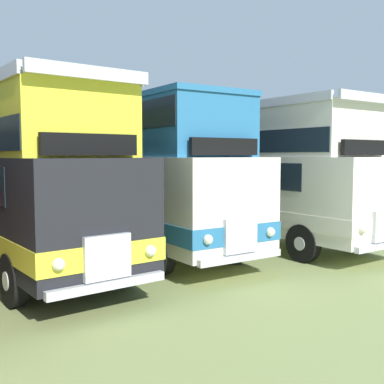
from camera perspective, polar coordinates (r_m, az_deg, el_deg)
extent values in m
plane|color=#8C9956|center=(13.45, -20.71, -8.20)|extent=(200.00, 200.00, 0.00)
cube|color=black|center=(13.31, -21.05, -0.93)|extent=(2.93, 10.74, 2.30)
cube|color=yellow|center=(13.38, -20.98, -3.49)|extent=(2.98, 10.78, 0.44)
cube|color=#19232D|center=(13.65, -21.60, 1.71)|extent=(2.87, 8.35, 0.76)
cube|color=#19232D|center=(8.36, -10.82, 0.67)|extent=(2.20, 0.19, 0.90)
cube|color=silver|center=(8.44, -10.35, -7.87)|extent=(0.90, 0.16, 0.80)
cube|color=silver|center=(8.54, -10.21, -11.19)|extent=(2.30, 0.23, 0.16)
sphere|color=#EAEACC|center=(8.87, -5.11, -7.20)|extent=(0.22, 0.22, 0.22)
sphere|color=#EAEACC|center=(8.07, -16.07, -8.55)|extent=(0.22, 0.22, 0.22)
cube|color=yellow|center=(13.51, -21.59, 7.20)|extent=(2.80, 9.84, 1.50)
cube|color=silver|center=(8.86, -12.35, 14.16)|extent=(2.40, 0.20, 0.24)
cube|color=silver|center=(13.96, -16.87, 10.52)|extent=(0.50, 9.75, 0.24)
cube|color=#19232D|center=(13.50, -21.55, 5.93)|extent=(2.83, 9.74, 0.64)
cube|color=black|center=(8.78, -12.34, 5.72)|extent=(1.90, 0.20, 0.40)
cylinder|color=black|center=(10.52, -8.84, -8.60)|extent=(0.32, 1.05, 1.04)
cylinder|color=silver|center=(10.59, -8.12, -8.50)|extent=(0.03, 0.36, 0.36)
cylinder|color=black|center=(9.66, -21.08, -10.05)|extent=(0.32, 1.05, 1.04)
cylinder|color=silver|center=(9.62, -21.94, -10.13)|extent=(0.03, 0.36, 0.36)
cylinder|color=black|center=(17.13, -20.62, -3.73)|extent=(0.32, 1.05, 1.04)
cylinder|color=silver|center=(17.17, -20.14, -3.69)|extent=(0.03, 0.36, 0.36)
cube|color=silver|center=(14.47, -6.12, -0.23)|extent=(2.84, 9.60, 2.30)
cube|color=teal|center=(14.54, -6.10, -2.59)|extent=(2.88, 9.64, 0.44)
cube|color=#19232D|center=(14.79, -6.84, 2.19)|extent=(2.78, 7.20, 0.76)
cube|color=#19232D|center=(10.47, 5.64, 1.50)|extent=(2.20, 0.18, 0.90)
cube|color=silver|center=(10.53, 5.96, -5.33)|extent=(0.90, 0.15, 0.80)
cube|color=silver|center=(10.60, 6.05, -8.02)|extent=(2.30, 0.22, 0.16)
sphere|color=#EAEACC|center=(11.10, 9.62, -4.86)|extent=(0.22, 0.22, 0.22)
sphere|color=#EAEACC|center=(9.98, 1.97, -5.86)|extent=(0.22, 0.22, 0.22)
cube|color=teal|center=(14.66, -6.63, 7.26)|extent=(2.71, 8.70, 1.50)
cube|color=teal|center=(14.72, -6.66, 10.45)|extent=(2.77, 8.80, 0.14)
cube|color=#19232D|center=(14.68, -6.64, 8.43)|extent=(2.75, 8.60, 0.68)
cube|color=black|center=(10.85, 4.04, 5.58)|extent=(1.90, 0.19, 0.40)
cylinder|color=black|center=(12.61, 5.26, -6.36)|extent=(0.32, 1.05, 1.04)
cylinder|color=silver|center=(12.70, 5.79, -6.28)|extent=(0.03, 0.36, 0.36)
cylinder|color=black|center=(11.35, -3.96, -7.58)|extent=(0.32, 1.05, 1.04)
cylinder|color=silver|center=(11.28, -4.63, -7.66)|extent=(0.03, 0.36, 0.36)
cylinder|color=black|center=(17.75, -7.13, -3.19)|extent=(0.32, 1.05, 1.04)
cylinder|color=silver|center=(17.81, -6.70, -3.15)|extent=(0.03, 0.36, 0.36)
cylinder|color=black|center=(16.87, -14.18, -3.69)|extent=(0.32, 1.05, 1.04)
cylinder|color=silver|center=(16.83, -14.66, -3.73)|extent=(0.03, 0.36, 0.36)
cube|color=silver|center=(16.44, 5.95, 0.34)|extent=(2.55, 11.08, 2.30)
cube|color=silver|center=(16.49, 5.94, -1.74)|extent=(2.59, 11.12, 0.44)
cube|color=#19232D|center=(16.71, 5.07, 2.48)|extent=(2.57, 8.68, 0.76)
cube|color=#19232D|center=(12.78, 22.26, 1.74)|extent=(2.20, 0.11, 0.90)
cube|color=silver|center=(12.84, 22.51, -3.87)|extent=(0.90, 0.12, 0.80)
cube|color=silver|center=(12.90, 22.55, -6.08)|extent=(2.30, 0.15, 0.16)
sphere|color=#EAEACC|center=(12.09, 20.24, -4.31)|extent=(0.22, 0.22, 0.22)
cube|color=silver|center=(16.59, 5.44, 6.95)|extent=(2.45, 10.18, 1.50)
cube|color=silver|center=(13.10, 20.89, 10.82)|extent=(2.40, 0.11, 0.24)
cube|color=silver|center=(20.34, -3.04, 8.78)|extent=(2.40, 0.11, 0.24)
cube|color=silver|center=(17.45, 8.50, 9.44)|extent=(0.15, 10.17, 0.24)
cube|color=silver|center=(15.90, 2.11, 9.96)|extent=(0.15, 10.17, 0.24)
cube|color=#19232D|center=(16.59, 5.43, 5.92)|extent=(2.49, 10.08, 0.64)
cube|color=black|center=(13.04, 20.55, 5.13)|extent=(1.90, 0.13, 0.40)
cylinder|color=black|center=(14.78, 19.44, -4.98)|extent=(0.29, 1.04, 1.04)
cylinder|color=silver|center=(14.90, 19.78, -4.91)|extent=(0.02, 0.36, 0.36)
cylinder|color=black|center=(13.00, 13.49, -6.13)|extent=(0.29, 1.04, 1.04)
cylinder|color=silver|center=(12.89, 13.04, -6.21)|extent=(0.02, 0.36, 0.36)
cylinder|color=black|center=(20.17, 1.45, -2.22)|extent=(0.29, 1.04, 1.04)
cylinder|color=silver|center=(20.26, 1.79, -2.19)|extent=(0.02, 0.36, 0.36)
cylinder|color=black|center=(18.90, -4.18, -2.69)|extent=(0.29, 1.04, 1.04)
cylinder|color=silver|center=(18.83, -4.57, -2.72)|extent=(0.02, 0.36, 0.36)
cylinder|color=#8C704C|center=(23.75, -22.06, -1.51)|extent=(0.08, 0.08, 1.05)
cylinder|color=#8C704C|center=(25.04, -12.60, -0.99)|extent=(0.08, 0.08, 1.05)
cylinder|color=#8C704C|center=(26.94, -4.28, -0.50)|extent=(0.08, 0.08, 1.05)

